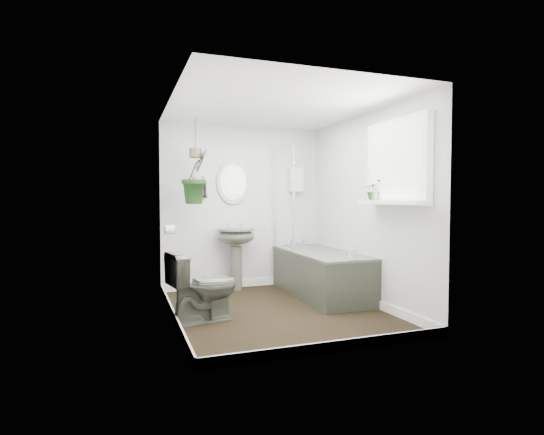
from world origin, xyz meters
name	(u,v)px	position (x,y,z in m)	size (l,w,h in m)	color
floor	(276,311)	(0.00, 0.00, -0.01)	(2.30, 2.80, 0.02)	black
ceiling	(277,105)	(0.00, 0.00, 2.31)	(2.30, 2.80, 0.02)	white
wall_back	(243,207)	(0.00, 1.41, 1.15)	(2.30, 0.02, 2.30)	silver
wall_front	(337,213)	(0.00, -1.41, 1.15)	(2.30, 0.02, 2.30)	silver
wall_left	(171,210)	(-1.16, 0.00, 1.15)	(0.02, 2.80, 2.30)	silver
wall_right	(366,208)	(1.16, 0.00, 1.15)	(0.02, 2.80, 2.30)	silver
skirting	(276,306)	(0.00, 0.00, 0.05)	(2.30, 2.80, 0.10)	white
bathtub	(321,274)	(0.80, 0.50, 0.29)	(0.72, 1.72, 0.58)	#4E5145
bath_screen	(284,198)	(0.47, 0.99, 1.28)	(0.04, 0.72, 1.40)	silver
shower_box	(296,180)	(0.80, 1.34, 1.55)	(0.20, 0.10, 0.35)	white
oval_mirror	(233,182)	(-0.15, 1.37, 1.50)	(0.46, 0.03, 0.62)	beige
wall_sconce	(205,189)	(-0.55, 1.36, 1.40)	(0.04, 0.04, 0.22)	black
toilet_roll_holder	(170,230)	(-1.10, 0.70, 0.90)	(0.11, 0.11, 0.11)	white
window_recess	(397,162)	(1.09, -0.70, 1.65)	(0.08, 1.00, 0.90)	white
window_sill	(391,202)	(1.02, -0.70, 1.23)	(0.18, 1.00, 0.04)	white
window_blinds	(394,162)	(1.04, -0.70, 1.65)	(0.01, 0.86, 0.76)	white
toilet	(203,286)	(-0.85, -0.12, 0.36)	(0.41, 0.71, 0.73)	#4E5145
pedestal_sink	(236,259)	(-0.15, 1.22, 0.43)	(0.50, 0.43, 0.86)	#4E5145
sill_plant	(373,190)	(1.00, -0.40, 1.36)	(0.20, 0.18, 0.23)	black
hanging_plant	(196,176)	(-0.73, 1.02, 1.56)	(0.39, 0.32, 0.71)	black
soap_bottle	(353,252)	(0.81, -0.29, 0.67)	(0.08, 0.08, 0.17)	#292221
hanging_pot	(195,153)	(-0.73, 1.02, 1.85)	(0.16, 0.16, 0.12)	brown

